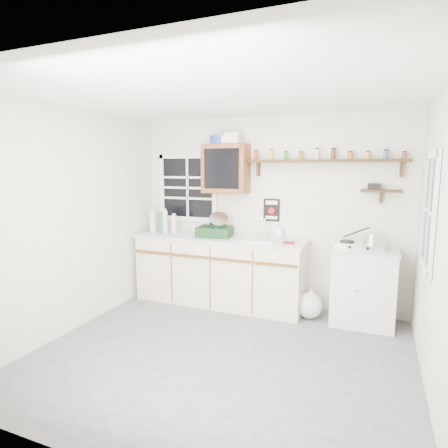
% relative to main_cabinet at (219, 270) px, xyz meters
% --- Properties ---
extents(room, '(3.64, 3.24, 2.54)m').
position_rel_main_cabinet_xyz_m(room, '(0.58, -1.30, 0.79)').
color(room, '#4B4A4D').
rests_on(room, ground).
extents(main_cabinet, '(2.31, 0.63, 0.92)m').
position_rel_main_cabinet_xyz_m(main_cabinet, '(0.00, 0.00, 0.00)').
color(main_cabinet, beige).
rests_on(main_cabinet, floor).
extents(right_cabinet, '(0.73, 0.57, 0.91)m').
position_rel_main_cabinet_xyz_m(right_cabinet, '(1.83, 0.03, -0.01)').
color(right_cabinet, beige).
rests_on(right_cabinet, floor).
extents(sink, '(0.52, 0.44, 0.29)m').
position_rel_main_cabinet_xyz_m(sink, '(0.54, 0.01, 0.47)').
color(sink, silver).
rests_on(sink, main_cabinet).
extents(upper_cabinet, '(0.60, 0.32, 0.65)m').
position_rel_main_cabinet_xyz_m(upper_cabinet, '(0.03, 0.14, 1.36)').
color(upper_cabinet, '#5D2D17').
rests_on(upper_cabinet, wall_back).
extents(upper_cabinet_clutter, '(0.41, 0.24, 0.14)m').
position_rel_main_cabinet_xyz_m(upper_cabinet_clutter, '(0.01, 0.14, 1.75)').
color(upper_cabinet_clutter, '#18349C').
rests_on(upper_cabinet_clutter, upper_cabinet).
extents(spice_shelf, '(1.91, 0.18, 0.35)m').
position_rel_main_cabinet_xyz_m(spice_shelf, '(1.30, 0.21, 1.47)').
color(spice_shelf, black).
rests_on(spice_shelf, wall_back).
extents(secondary_shelf, '(0.45, 0.16, 0.24)m').
position_rel_main_cabinet_xyz_m(secondary_shelf, '(1.94, 0.22, 1.12)').
color(secondary_shelf, black).
rests_on(secondary_shelf, wall_back).
extents(warning_sign, '(0.22, 0.02, 0.30)m').
position_rel_main_cabinet_xyz_m(warning_sign, '(0.63, 0.29, 0.82)').
color(warning_sign, black).
rests_on(warning_sign, wall_back).
extents(window_back, '(0.93, 0.03, 0.98)m').
position_rel_main_cabinet_xyz_m(window_back, '(-0.62, 0.29, 1.09)').
color(window_back, black).
rests_on(window_back, wall_back).
extents(window_right, '(0.03, 0.78, 1.08)m').
position_rel_main_cabinet_xyz_m(window_right, '(2.37, -0.75, 0.99)').
color(window_right, black).
rests_on(window_right, wall_back).
extents(water_bottles, '(0.41, 0.14, 0.35)m').
position_rel_main_cabinet_xyz_m(water_bottles, '(-0.88, -0.00, 0.61)').
color(water_bottles, silver).
rests_on(water_bottles, main_cabinet).
extents(dish_rack, '(0.48, 0.39, 0.33)m').
position_rel_main_cabinet_xyz_m(dish_rack, '(-0.05, 0.01, 0.57)').
color(dish_rack, black).
rests_on(dish_rack, main_cabinet).
extents(soap_bottle, '(0.09, 0.09, 0.18)m').
position_rel_main_cabinet_xyz_m(soap_bottle, '(0.77, 0.21, 0.55)').
color(soap_bottle, silver).
rests_on(soap_bottle, main_cabinet).
extents(rag, '(0.15, 0.13, 0.02)m').
position_rel_main_cabinet_xyz_m(rag, '(0.96, -0.08, 0.47)').
color(rag, maroon).
rests_on(rag, main_cabinet).
extents(hotplate, '(0.54, 0.29, 0.08)m').
position_rel_main_cabinet_xyz_m(hotplate, '(1.77, 0.01, 0.48)').
color(hotplate, silver).
rests_on(hotplate, right_cabinet).
extents(saucepan, '(0.43, 0.29, 0.19)m').
position_rel_main_cabinet_xyz_m(saucepan, '(1.89, 0.01, 0.57)').
color(saucepan, silver).
rests_on(saucepan, hotplate).
extents(trash_bag, '(0.36, 0.33, 0.41)m').
position_rel_main_cabinet_xyz_m(trash_bag, '(1.24, -0.09, -0.29)').
color(trash_bag, silver).
rests_on(trash_bag, floor).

